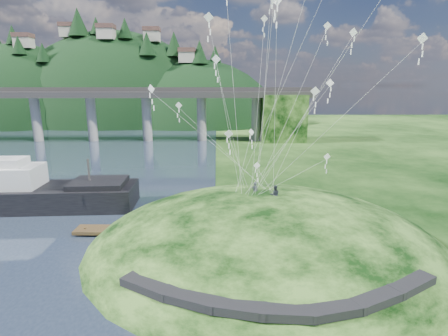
{
  "coord_description": "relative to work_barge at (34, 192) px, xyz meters",
  "views": [
    {
      "loc": [
        3.25,
        -29.72,
        15.45
      ],
      "look_at": [
        4.0,
        6.0,
        7.0
      ],
      "focal_mm": 28.0,
      "sensor_mm": 36.0,
      "label": 1
    }
  ],
  "objects": [
    {
      "name": "footpath",
      "position": [
        27.75,
        -23.37,
        -0.08
      ],
      "size": [
        22.29,
        5.84,
        0.83
      ],
      "color": "black",
      "rests_on": "ground"
    },
    {
      "name": "wooden_dock",
      "position": [
        15.28,
        -8.45,
        -1.73
      ],
      "size": [
        13.79,
        2.58,
        0.98
      ],
      "color": "#382917",
      "rests_on": "ground"
    },
    {
      "name": "far_ridge",
      "position": [
        -23.3,
        108.55,
        -9.6
      ],
      "size": [
        153.0,
        70.0,
        94.5
      ],
      "color": "black",
      "rests_on": "ground"
    },
    {
      "name": "kite_flyers",
      "position": [
        28.66,
        -10.14,
        3.75
      ],
      "size": [
        2.67,
        2.15,
        1.97
      ],
      "color": "#282B36",
      "rests_on": "ground"
    },
    {
      "name": "kite_swarm",
      "position": [
        29.06,
        -9.31,
        15.81
      ],
      "size": [
        21.04,
        14.67,
        20.66
      ],
      "color": "white",
      "rests_on": "ground"
    },
    {
      "name": "ground",
      "position": [
        20.28,
        -13.62,
        -2.16
      ],
      "size": [
        320.0,
        320.0,
        0.0
      ],
      "primitive_type": "plane",
      "color": "black",
      "rests_on": "ground"
    },
    {
      "name": "grass_hill",
      "position": [
        28.28,
        -11.62,
        -3.66
      ],
      "size": [
        36.0,
        32.0,
        13.0
      ],
      "color": "black",
      "rests_on": "ground"
    },
    {
      "name": "work_barge",
      "position": [
        0.0,
        0.0,
        0.0
      ],
      "size": [
        24.87,
        7.63,
        8.62
      ],
      "color": "black",
      "rests_on": "ground"
    },
    {
      "name": "bridge",
      "position": [
        -6.17,
        56.44,
        7.54
      ],
      "size": [
        160.0,
        11.0,
        15.0
      ],
      "color": "#2D2B2B",
      "rests_on": "ground"
    }
  ]
}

